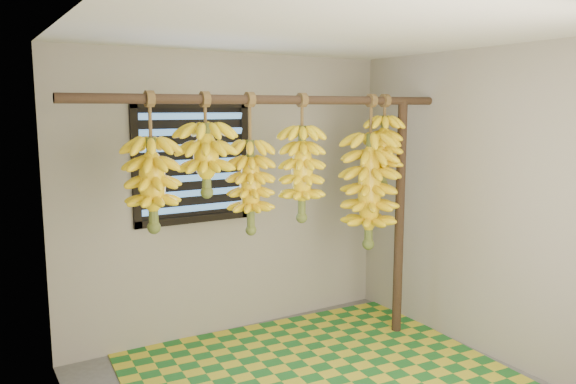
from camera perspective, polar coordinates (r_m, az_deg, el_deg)
ceiling at (r=3.52m, az=4.81°, el=16.07°), size 3.00×3.00×0.01m
wall_back at (r=4.85m, az=-5.82°, el=-0.31°), size 3.00×0.01×2.40m
wall_left at (r=2.98m, az=-19.91°, el=-6.45°), size 0.01×3.00×2.40m
wall_right at (r=4.59m, az=20.04°, el=-1.29°), size 0.01×3.00×2.40m
window at (r=4.65m, az=-9.64°, el=2.96°), size 1.00×0.04×1.00m
hanging_pole at (r=4.07m, az=-1.10°, el=9.35°), size 3.00×0.06×0.06m
support_post at (r=4.88m, az=11.26°, el=-2.76°), size 0.08×0.08×2.00m
woven_mat at (r=4.36m, az=2.96°, el=-17.89°), size 2.78×2.29×0.01m
banana_bunch_a at (r=3.84m, az=-8.32°, el=3.32°), size 0.38×0.38×0.70m
banana_bunch_b at (r=3.73m, az=-13.61°, el=0.78°), size 0.34×0.34×0.90m
banana_bunch_c at (r=4.01m, az=-3.83°, el=0.55°), size 0.34×0.34×1.00m
banana_bunch_d at (r=4.21m, az=1.41°, el=1.91°), size 0.32×0.32×0.95m
banana_bunch_e at (r=4.62m, az=8.27°, el=0.13°), size 0.44×0.44×1.24m
banana_bunch_f at (r=4.67m, az=9.69°, el=4.09°), size 0.29×0.29×0.75m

